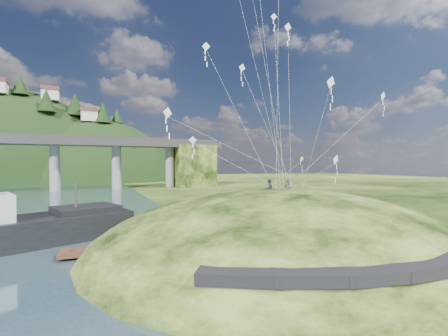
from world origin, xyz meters
name	(u,v)px	position (x,y,z in m)	size (l,w,h in m)	color
ground	(208,263)	(0.00, 0.00, 0.00)	(320.00, 320.00, 0.00)	black
grass_hill	(281,260)	(8.00, 2.00, -1.50)	(36.00, 32.00, 13.00)	black
footpath	(397,260)	(7.46, -9.74, 2.08)	(22.29, 5.84, 0.83)	black
bridge	(10,154)	(-26.46, 70.07, 9.70)	(160.00, 11.00, 15.00)	#2D2B2B
work_barge	(0,228)	(-15.19, 10.59, 1.86)	(21.89, 12.38, 7.41)	black
wooden_dock	(146,246)	(-3.75, 4.96, 0.41)	(13.32, 3.11, 0.94)	#3C2018
kite_flyers	(274,179)	(8.52, 3.94, 5.89)	(2.57, 1.23, 1.93)	#282B35
kite_swarm	(261,50)	(5.72, 1.95, 17.49)	(19.29, 18.01, 20.84)	white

